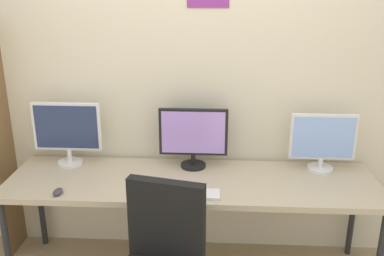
# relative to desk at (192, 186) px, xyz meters

# --- Properties ---
(wall_back) EXTENTS (4.89, 0.11, 2.60)m
(wall_back) POSITION_rel_desk_xyz_m (0.00, 0.42, 0.61)
(wall_back) COLOR beige
(wall_back) RESTS_ON ground_plane
(desk) EXTENTS (2.49, 0.68, 0.74)m
(desk) POSITION_rel_desk_xyz_m (0.00, 0.00, 0.00)
(desk) COLOR tan
(desk) RESTS_ON ground_plane
(monitor_left) EXTENTS (0.49, 0.18, 0.46)m
(monitor_left) POSITION_rel_desk_xyz_m (-0.90, 0.21, 0.30)
(monitor_left) COLOR silver
(monitor_left) RESTS_ON desk
(monitor_center) EXTENTS (0.48, 0.18, 0.43)m
(monitor_center) POSITION_rel_desk_xyz_m (0.00, 0.21, 0.28)
(monitor_center) COLOR black
(monitor_center) RESTS_ON desk
(monitor_right) EXTENTS (0.45, 0.18, 0.41)m
(monitor_right) POSITION_rel_desk_xyz_m (0.90, 0.21, 0.27)
(monitor_right) COLOR silver
(monitor_right) RESTS_ON desk
(keyboard_main) EXTENTS (0.38, 0.13, 0.02)m
(keyboard_main) POSITION_rel_desk_xyz_m (0.00, -0.23, 0.06)
(keyboard_main) COLOR silver
(keyboard_main) RESTS_ON desk
(computer_mouse) EXTENTS (0.06, 0.10, 0.03)m
(computer_mouse) POSITION_rel_desk_xyz_m (-0.83, -0.26, 0.06)
(computer_mouse) COLOR #38383D
(computer_mouse) RESTS_ON desk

